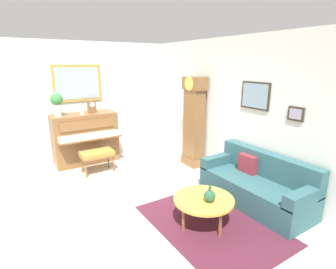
{
  "coord_description": "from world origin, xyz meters",
  "views": [
    {
      "loc": [
        3.89,
        -1.49,
        2.31
      ],
      "look_at": [
        -0.16,
        1.08,
        1.01
      ],
      "focal_mm": 28.4,
      "sensor_mm": 36.0,
      "label": 1
    }
  ],
  "objects_px": {
    "grandfather_clock": "(194,124)",
    "couch": "(257,185)",
    "mantel_clock": "(92,106)",
    "teacup": "(82,113)",
    "coffee_table": "(204,200)",
    "piano": "(86,138)",
    "green_jug": "(210,196)",
    "piano_bench": "(97,155)",
    "flower_vase": "(57,102)"
  },
  "relations": [
    {
      "from": "piano_bench",
      "to": "coffee_table",
      "type": "xyz_separation_m",
      "value": [
        2.71,
        0.7,
        -0.02
      ]
    },
    {
      "from": "piano",
      "to": "piano_bench",
      "type": "height_order",
      "value": "piano"
    },
    {
      "from": "mantel_clock",
      "to": "teacup",
      "type": "relative_size",
      "value": 3.28
    },
    {
      "from": "couch",
      "to": "coffee_table",
      "type": "distance_m",
      "value": 1.17
    },
    {
      "from": "green_jug",
      "to": "grandfather_clock",
      "type": "bearing_deg",
      "value": 147.63
    },
    {
      "from": "piano",
      "to": "grandfather_clock",
      "type": "relative_size",
      "value": 0.71
    },
    {
      "from": "grandfather_clock",
      "to": "couch",
      "type": "distance_m",
      "value": 2.07
    },
    {
      "from": "couch",
      "to": "teacup",
      "type": "distance_m",
      "value": 4.0
    },
    {
      "from": "coffee_table",
      "to": "mantel_clock",
      "type": "relative_size",
      "value": 2.32
    },
    {
      "from": "mantel_clock",
      "to": "green_jug",
      "type": "relative_size",
      "value": 1.58
    },
    {
      "from": "piano",
      "to": "teacup",
      "type": "distance_m",
      "value": 0.61
    },
    {
      "from": "couch",
      "to": "mantel_clock",
      "type": "relative_size",
      "value": 5.0
    },
    {
      "from": "coffee_table",
      "to": "teacup",
      "type": "distance_m",
      "value": 3.58
    },
    {
      "from": "piano",
      "to": "coffee_table",
      "type": "relative_size",
      "value": 1.64
    },
    {
      "from": "coffee_table",
      "to": "teacup",
      "type": "bearing_deg",
      "value": -167.43
    },
    {
      "from": "mantel_clock",
      "to": "teacup",
      "type": "height_order",
      "value": "mantel_clock"
    },
    {
      "from": "piano",
      "to": "piano_bench",
      "type": "relative_size",
      "value": 2.06
    },
    {
      "from": "piano",
      "to": "teacup",
      "type": "relative_size",
      "value": 12.41
    },
    {
      "from": "coffee_table",
      "to": "grandfather_clock",
      "type": "bearing_deg",
      "value": 146.02
    },
    {
      "from": "piano_bench",
      "to": "flower_vase",
      "type": "relative_size",
      "value": 1.21
    },
    {
      "from": "flower_vase",
      "to": "piano_bench",
      "type": "bearing_deg",
      "value": 36.77
    },
    {
      "from": "coffee_table",
      "to": "piano_bench",
      "type": "bearing_deg",
      "value": -165.55
    },
    {
      "from": "coffee_table",
      "to": "piano",
      "type": "bearing_deg",
      "value": -168.34
    },
    {
      "from": "piano",
      "to": "green_jug",
      "type": "height_order",
      "value": "piano"
    },
    {
      "from": "mantel_clock",
      "to": "flower_vase",
      "type": "xyz_separation_m",
      "value": [
        -0.0,
        -0.75,
        0.14
      ]
    },
    {
      "from": "mantel_clock",
      "to": "piano_bench",
      "type": "bearing_deg",
      "value": -13.69
    },
    {
      "from": "piano",
      "to": "mantel_clock",
      "type": "bearing_deg",
      "value": 89.49
    },
    {
      "from": "piano",
      "to": "couch",
      "type": "distance_m",
      "value": 3.95
    },
    {
      "from": "coffee_table",
      "to": "flower_vase",
      "type": "relative_size",
      "value": 1.52
    },
    {
      "from": "couch",
      "to": "piano_bench",
      "type": "bearing_deg",
      "value": -145.36
    },
    {
      "from": "teacup",
      "to": "coffee_table",
      "type": "bearing_deg",
      "value": 12.57
    },
    {
      "from": "piano_bench",
      "to": "coffee_table",
      "type": "bearing_deg",
      "value": 14.45
    },
    {
      "from": "coffee_table",
      "to": "green_jug",
      "type": "xyz_separation_m",
      "value": [
        0.11,
        0.01,
        0.12
      ]
    },
    {
      "from": "couch",
      "to": "green_jug",
      "type": "distance_m",
      "value": 1.18
    },
    {
      "from": "piano_bench",
      "to": "green_jug",
      "type": "height_order",
      "value": "green_jug"
    },
    {
      "from": "teacup",
      "to": "couch",
      "type": "bearing_deg",
      "value": 29.58
    },
    {
      "from": "piano_bench",
      "to": "flower_vase",
      "type": "distance_m",
      "value": 1.44
    },
    {
      "from": "coffee_table",
      "to": "mantel_clock",
      "type": "distance_m",
      "value": 3.64
    },
    {
      "from": "piano",
      "to": "coffee_table",
      "type": "distance_m",
      "value": 3.55
    },
    {
      "from": "piano",
      "to": "piano_bench",
      "type": "xyz_separation_m",
      "value": [
        0.76,
        0.02,
        -0.19
      ]
    },
    {
      "from": "couch",
      "to": "coffee_table",
      "type": "bearing_deg",
      "value": -89.52
    },
    {
      "from": "piano",
      "to": "couch",
      "type": "relative_size",
      "value": 0.76
    },
    {
      "from": "teacup",
      "to": "green_jug",
      "type": "xyz_separation_m",
      "value": [
        3.52,
        0.77,
        -0.7
      ]
    },
    {
      "from": "teacup",
      "to": "piano_bench",
      "type": "bearing_deg",
      "value": 5.03
    },
    {
      "from": "grandfather_clock",
      "to": "couch",
      "type": "height_order",
      "value": "grandfather_clock"
    },
    {
      "from": "grandfather_clock",
      "to": "mantel_clock",
      "type": "height_order",
      "value": "grandfather_clock"
    },
    {
      "from": "piano_bench",
      "to": "mantel_clock",
      "type": "height_order",
      "value": "mantel_clock"
    },
    {
      "from": "grandfather_clock",
      "to": "couch",
      "type": "relative_size",
      "value": 1.07
    },
    {
      "from": "couch",
      "to": "mantel_clock",
      "type": "height_order",
      "value": "mantel_clock"
    },
    {
      "from": "piano_bench",
      "to": "teacup",
      "type": "xyz_separation_m",
      "value": [
        -0.69,
        -0.06,
        0.8
      ]
    }
  ]
}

